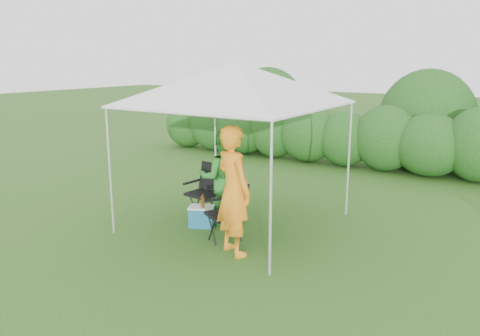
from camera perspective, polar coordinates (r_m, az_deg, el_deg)
The scene contains 9 objects.
ground at distance 8.04m, azimuth -2.40°, elevation -7.73°, with size 70.00×70.00×0.00m, color #335F1D.
hedge at distance 13.07m, azimuth 12.69°, elevation 3.80°, with size 12.41×1.53×1.80m.
canopy at distance 7.94m, azimuth -0.50°, elevation 10.24°, with size 3.10×3.10×2.83m.
chair_right at distance 7.51m, azimuth -1.23°, elevation -4.78°, with size 0.76×0.74×0.98m.
chair_left at distance 8.71m, azimuth -4.08°, elevation -2.27°, with size 0.66×0.61×0.98m.
man at distance 6.88m, azimuth -0.80°, elevation -2.79°, with size 0.71×0.47×1.95m, color orange.
woman at distance 8.23m, azimuth -2.18°, elevation -1.19°, with size 0.81×0.63×1.66m, color #2B842B.
cooler at distance 8.24m, azimuth -4.70°, elevation -5.88°, with size 0.53×0.47×0.36m.
bottle at distance 8.08m, azimuth -4.56°, elevation -4.02°, with size 0.06×0.06×0.24m, color #592D0C.
Camera 1 is at (4.29, -6.18, 2.85)m, focal length 35.00 mm.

